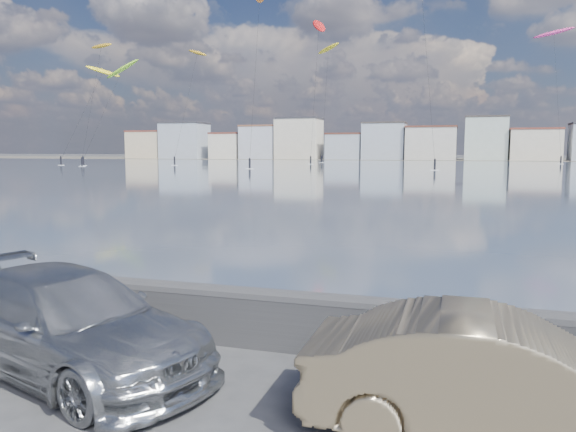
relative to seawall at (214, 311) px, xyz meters
name	(u,v)px	position (x,y,z in m)	size (l,w,h in m)	color
ground	(131,406)	(0.00, -2.70, -0.58)	(700.00, 700.00, 0.00)	#333335
bay_water	(436,170)	(0.00, 88.80, -0.58)	(500.00, 177.00, 0.00)	#405060
far_shore_strip	(450,159)	(0.00, 197.30, -0.57)	(500.00, 60.00, 0.00)	#4C473D
seawall	(214,311)	(0.00, 0.00, 0.00)	(400.00, 0.36, 1.08)	#28282B
far_buildings	(454,141)	(1.31, 183.30, 5.44)	(240.79, 13.26, 14.60)	beige
car_silver	(66,322)	(-1.64, -1.91, 0.21)	(2.22, 5.46, 1.59)	#A8ABAF
car_champagne	(499,379)	(4.71, -2.17, 0.19)	(1.63, 4.67, 1.54)	tan
kitesurfer_4	(197,55)	(-57.48, 115.98, 25.33)	(7.65, 18.41, 27.93)	#BF8C19
kitesurfer_5	(328,49)	(-31.94, 144.32, 29.99)	(9.48, 15.53, 32.42)	yellow
kitesurfer_6	(101,48)	(-71.64, 98.24, 24.69)	(8.24, 13.27, 26.73)	#BF8C19
kitesurfer_9	(554,34)	(25.44, 153.43, 32.43)	(10.13, 17.91, 35.02)	#E5338C
kitesurfer_11	(103,73)	(-78.19, 107.76, 20.92)	(6.87, 18.37, 23.62)	yellow
kitesurfer_12	(122,70)	(-70.82, 104.69, 20.85)	(8.75, 12.93, 24.31)	#8CD826
kitesurfer_15	(319,28)	(-30.24, 126.83, 32.01)	(5.85, 11.99, 35.82)	red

